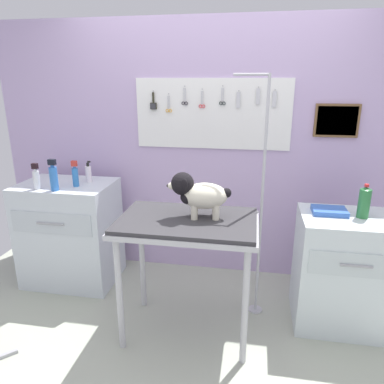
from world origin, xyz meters
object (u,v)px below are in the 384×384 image
object	(u,v)px
counter_left	(71,233)
spray_bottle_short	(36,178)
grooming_arm	(260,211)
soda_bottle	(364,202)
dog	(198,194)
grooming_table	(187,232)
cabinet_right	(343,271)

from	to	relation	value
counter_left	spray_bottle_short	world-z (taller)	spray_bottle_short
grooming_arm	soda_bottle	xyz separation A→B (m)	(0.71, -0.02, 0.11)
dog	soda_bottle	bearing A→B (deg)	13.56
grooming_table	soda_bottle	xyz separation A→B (m)	(1.19, 0.31, 0.18)
dog	soda_bottle	distance (m)	1.16
dog	grooming_table	bearing A→B (deg)	-147.81
dog	spray_bottle_short	bearing A→B (deg)	167.57
grooming_table	grooming_arm	bearing A→B (deg)	34.03
counter_left	cabinet_right	world-z (taller)	counter_left
soda_bottle	dog	bearing A→B (deg)	-166.44
grooming_table	spray_bottle_short	world-z (taller)	spray_bottle_short
grooming_arm	counter_left	size ratio (longest dim) A/B	1.97
grooming_arm	cabinet_right	bearing A→B (deg)	-1.66
dog	spray_bottle_short	xyz separation A→B (m)	(-1.39, 0.31, -0.04)
cabinet_right	spray_bottle_short	bearing A→B (deg)	179.12
grooming_table	cabinet_right	world-z (taller)	grooming_table
counter_left	spray_bottle_short	xyz separation A→B (m)	(-0.14, -0.19, 0.56)
grooming_table	grooming_arm	size ratio (longest dim) A/B	0.52
grooming_arm	cabinet_right	xyz separation A→B (m)	(0.63, -0.02, -0.43)
grooming_arm	spray_bottle_short	bearing A→B (deg)	179.40
grooming_arm	counter_left	xyz separation A→B (m)	(-1.67, 0.21, -0.40)
grooming_table	cabinet_right	xyz separation A→B (m)	(1.12, 0.31, -0.36)
grooming_table	spray_bottle_short	xyz separation A→B (m)	(-1.32, 0.35, 0.23)
dog	counter_left	xyz separation A→B (m)	(-1.25, 0.49, -0.59)
counter_left	grooming_table	bearing A→B (deg)	-24.43
counter_left	cabinet_right	distance (m)	2.31
grooming_arm	soda_bottle	distance (m)	0.72
spray_bottle_short	soda_bottle	world-z (taller)	spray_bottle_short
dog	spray_bottle_short	world-z (taller)	dog
grooming_table	counter_left	world-z (taller)	counter_left
counter_left	cabinet_right	bearing A→B (deg)	-5.59
soda_bottle	counter_left	bearing A→B (deg)	174.66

